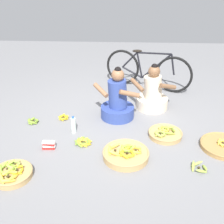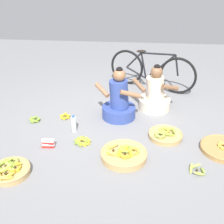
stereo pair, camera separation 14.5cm
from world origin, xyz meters
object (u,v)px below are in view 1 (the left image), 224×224
at_px(banana_basket_back_left, 126,154).
at_px(banana_basket_front_left, 165,133).
at_px(loose_bananas_mid_left, 33,121).
at_px(water_bottle, 73,125).
at_px(vendor_woman_behind, 152,94).
at_px(bicycle_leaning, 147,70).
at_px(banana_basket_back_right, 12,173).
at_px(vendor_woman_front, 117,102).
at_px(packet_carton_stack, 49,145).
at_px(banana_basket_front_center, 223,145).
at_px(loose_bananas_near_vendor, 63,117).
at_px(loose_bananas_front_right, 83,142).
at_px(loose_bananas_mid_right, 199,167).

bearing_deg(banana_basket_back_left, banana_basket_front_left, 43.41).
relative_size(loose_bananas_mid_left, water_bottle, 0.75).
distance_m(vendor_woman_behind, bicycle_leaning, 0.87).
height_order(vendor_woman_behind, water_bottle, vendor_woman_behind).
xyz_separation_m(banana_basket_back_right, banana_basket_front_left, (1.82, 0.93, -0.01)).
xyz_separation_m(vendor_woman_behind, banana_basket_front_left, (0.12, -0.87, -0.20)).
distance_m(bicycle_leaning, water_bottle, 2.05).
bearing_deg(vendor_woman_behind, vendor_woman_front, -148.34).
distance_m(loose_bananas_mid_left, packet_carton_stack, 0.76).
height_order(banana_basket_front_center, loose_bananas_near_vendor, banana_basket_front_center).
relative_size(vendor_woman_front, banana_basket_back_left, 1.42).
bearing_deg(packet_carton_stack, banana_basket_front_left, 13.68).
relative_size(bicycle_leaning, loose_bananas_near_vendor, 8.53).
relative_size(banana_basket_back_left, banana_basket_front_left, 1.23).
distance_m(loose_bananas_near_vendor, loose_bananas_front_right, 0.77).
bearing_deg(vendor_woman_behind, banana_basket_back_left, -106.89).
height_order(water_bottle, packet_carton_stack, water_bottle).
height_order(bicycle_leaning, banana_basket_front_center, bicycle_leaning).
height_order(bicycle_leaning, loose_bananas_front_right, bicycle_leaning).
bearing_deg(loose_bananas_mid_right, banana_basket_back_right, -173.56).
height_order(banana_basket_front_left, water_bottle, water_bottle).
relative_size(banana_basket_back_right, loose_bananas_front_right, 1.78).
bearing_deg(vendor_woman_front, banana_basket_front_center, -28.58).
xyz_separation_m(banana_basket_back_left, loose_bananas_front_right, (-0.57, 0.27, -0.03)).
bearing_deg(banana_basket_front_center, banana_basket_back_right, -164.85).
bearing_deg(vendor_woman_behind, bicycle_leaning, 92.74).
distance_m(bicycle_leaning, loose_bananas_mid_left, 2.34).
bearing_deg(loose_bananas_front_right, water_bottle, 121.78).
bearing_deg(loose_bananas_mid_right, vendor_woman_front, 129.43).
xyz_separation_m(banana_basket_back_right, packet_carton_stack, (0.28, 0.56, 0.01)).
distance_m(banana_basket_front_center, loose_bananas_mid_left, 2.73).
distance_m(banana_basket_front_center, loose_bananas_near_vendor, 2.34).
bearing_deg(vendor_woman_front, bicycle_leaning, 66.63).
distance_m(banana_basket_back_left, loose_bananas_mid_left, 1.61).
xyz_separation_m(bicycle_leaning, water_bottle, (-1.13, -1.70, -0.24)).
distance_m(loose_bananas_front_right, water_bottle, 0.34).
distance_m(bicycle_leaning, banana_basket_front_center, 2.19).
height_order(vendor_woman_behind, banana_basket_back_right, vendor_woman_behind).
relative_size(loose_bananas_mid_left, packet_carton_stack, 1.13).
bearing_deg(banana_basket_front_center, loose_bananas_mid_right, -132.46).
relative_size(vendor_woman_front, loose_bananas_near_vendor, 4.41).
bearing_deg(water_bottle, loose_bananas_near_vendor, 121.52).
xyz_separation_m(bicycle_leaning, banana_basket_back_left, (-0.38, -2.25, -0.30)).
relative_size(loose_bananas_mid_left, loose_bananas_front_right, 0.76).
relative_size(vendor_woman_behind, loose_bananas_near_vendor, 4.10).
bearing_deg(banana_basket_back_left, loose_bananas_front_right, 154.41).
xyz_separation_m(banana_basket_front_center, packet_carton_stack, (-2.27, -0.13, 0.02)).
height_order(banana_basket_front_left, loose_bananas_near_vendor, banana_basket_front_left).
height_order(loose_bananas_mid_left, water_bottle, water_bottle).
xyz_separation_m(banana_basket_front_left, packet_carton_stack, (-1.55, -0.38, 0.01)).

